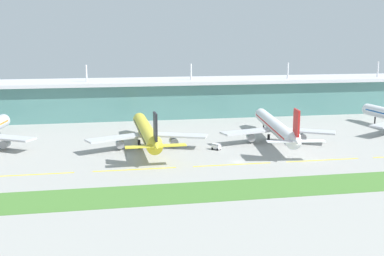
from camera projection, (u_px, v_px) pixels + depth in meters
ground_plane at (238, 162)px, 167.47m from camera, size 600.00×600.00×0.00m
terminal_building at (189, 97)px, 263.57m from camera, size 288.00×34.00×29.40m
airliner_near_middle at (146, 132)px, 187.33m from camera, size 48.78×66.74×18.90m
airliner_far_middle at (276, 127)px, 197.55m from camera, size 48.41×71.79×18.90m
taxiway_stripe_west at (30, 175)px, 151.82m from camera, size 28.00×0.70×0.04m
taxiway_stripe_mid_west at (135, 169)px, 157.74m from camera, size 28.00×0.70×0.04m
taxiway_stripe_centre at (232, 165)px, 163.67m from camera, size 28.00×0.70×0.04m
taxiway_stripe_mid_east at (323, 160)px, 169.59m from camera, size 28.00×0.70×0.04m
grass_verge at (265, 188)px, 138.71m from camera, size 300.00×18.00×0.10m
baggage_cart at (216, 147)px, 184.72m from camera, size 3.71×3.91×2.48m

